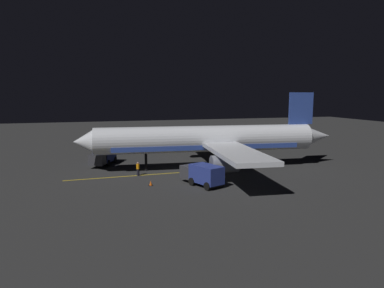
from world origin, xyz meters
The scene contains 8 objects.
ground_plane centered at (0.00, 0.00, -0.10)m, with size 180.00×180.00×0.20m, color #2C2C2C.
apron_guide_stripe centered at (-1.62, 4.00, 0.00)m, with size 0.24×29.48×0.01m, color gold.
airliner centered at (-0.05, -0.59, 3.96)m, with size 32.56×36.56×10.51m.
baggage_truck centered at (6.39, 13.60, 1.27)m, with size 6.06×4.23×2.49m.
catering_truck centered at (-8.67, 3.26, 1.23)m, with size 5.95×4.07×2.40m.
ground_crew_worker centered at (-1.81, 9.68, 0.89)m, with size 0.40×0.40×1.74m.
traffic_cone_near_left centered at (-6.19, 3.80, 0.25)m, with size 0.50×0.50×0.55m.
traffic_cone_near_right centered at (-7.10, 8.96, 0.25)m, with size 0.50×0.50×0.55m.
Camera 1 is at (-45.34, 15.27, 10.29)m, focal length 32.65 mm.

